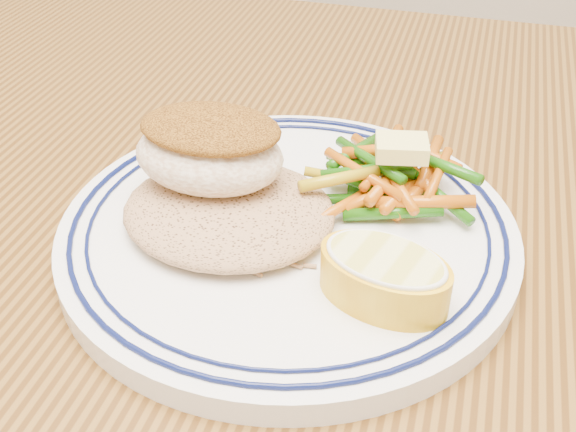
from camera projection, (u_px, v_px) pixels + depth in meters
The scene contains 7 objects.
dining_table at pixel (290, 421), 0.44m from camera, with size 1.50×0.90×0.75m.
plate at pixel (288, 231), 0.42m from camera, with size 0.26×0.26×0.02m.
rice_pilaf at pixel (229, 207), 0.41m from camera, with size 0.12×0.11×0.02m, color #A37951.
fish_fillet at pixel (209, 149), 0.40m from camera, with size 0.09×0.06×0.04m.
vegetable_pile at pixel (390, 176), 0.43m from camera, with size 0.11×0.11×0.03m.
butter_pat at pixel (402, 148), 0.41m from camera, with size 0.03×0.02×0.01m, color #FFF37C.
lemon_wedge at pixel (384, 275), 0.35m from camera, with size 0.08×0.08×0.03m.
Camera 1 is at (0.08, -0.27, 1.01)m, focal length 45.00 mm.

